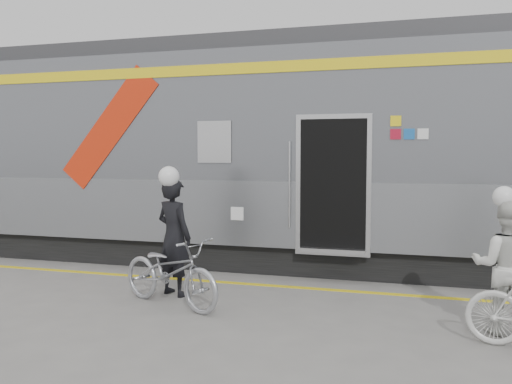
% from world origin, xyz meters
% --- Properties ---
extents(ground, '(90.00, 90.00, 0.00)m').
position_xyz_m(ground, '(0.00, 0.00, 0.00)').
color(ground, slate).
rests_on(ground, ground).
extents(train, '(24.00, 3.17, 4.10)m').
position_xyz_m(train, '(-1.42, 4.19, 2.05)').
color(train, black).
rests_on(train, ground).
extents(safety_strip, '(24.00, 0.12, 0.01)m').
position_xyz_m(safety_strip, '(0.00, 2.15, 0.00)').
color(safety_strip, yellow).
rests_on(safety_strip, ground).
extents(man, '(0.73, 0.62, 1.71)m').
position_xyz_m(man, '(-1.31, 1.24, 0.85)').
color(man, black).
rests_on(man, ground).
extents(bicycle_left, '(1.89, 1.28, 0.94)m').
position_xyz_m(bicycle_left, '(-1.11, 0.69, 0.47)').
color(bicycle_left, '#A7A9AF').
rests_on(bicycle_left, ground).
extents(woman, '(0.84, 0.71, 1.54)m').
position_xyz_m(woman, '(3.03, 0.75, 0.77)').
color(woman, silver).
rests_on(woman, ground).
extents(helmet_man, '(0.30, 0.30, 0.30)m').
position_xyz_m(helmet_man, '(-1.31, 1.24, 1.86)').
color(helmet_man, white).
rests_on(helmet_man, man).
extents(helmet_woman, '(0.25, 0.25, 0.25)m').
position_xyz_m(helmet_woman, '(3.03, 0.75, 1.67)').
color(helmet_woman, white).
rests_on(helmet_woman, woman).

